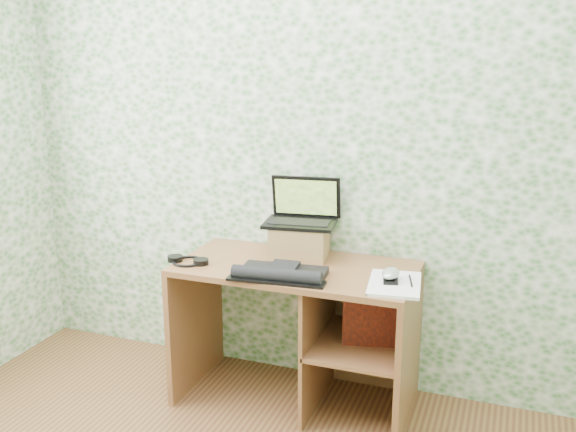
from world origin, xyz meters
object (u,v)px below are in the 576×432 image
at_px(keyboard, 281,273).
at_px(notepad, 395,284).
at_px(riser, 300,241).
at_px(laptop, 302,213).
at_px(desk, 312,315).

bearing_deg(keyboard, notepad, 3.13).
bearing_deg(notepad, keyboard, -179.01).
bearing_deg(notepad, riser, 147.99).
xyz_separation_m(riser, laptop, (0.00, 0.04, 0.14)).
bearing_deg(notepad, desk, 155.48).
relative_size(keyboard, notepad, 1.42).
bearing_deg(riser, keyboard, -86.72).
bearing_deg(riser, desk, -46.71).
relative_size(laptop, keyboard, 0.82).
bearing_deg(laptop, riser, -97.60).
distance_m(desk, riser, 0.39).
height_order(riser, keyboard, riser).
height_order(desk, laptop, laptop).
distance_m(desk, notepad, 0.54).
xyz_separation_m(desk, keyboard, (-0.09, -0.21, 0.29)).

